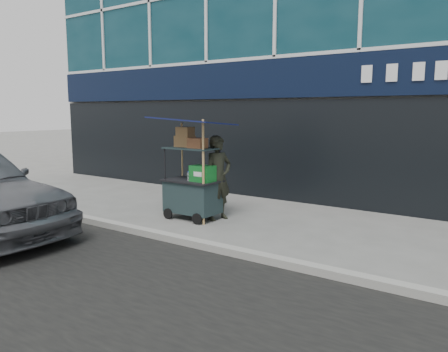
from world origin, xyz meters
The scene contains 4 objects.
ground centered at (0.00, 0.00, 0.00)m, with size 80.00×80.00×0.00m, color slate.
curb centered at (0.00, -0.20, 0.06)m, with size 80.00×0.18×0.12m, color gray.
vendor_cart centered at (-0.36, 1.23, 0.71)m, with size 1.51×1.07×2.04m.
vendor_man centered at (0.09, 1.48, 0.83)m, with size 0.61×0.40×1.67m, color black.
Camera 1 is at (5.05, -5.43, 2.14)m, focal length 35.00 mm.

